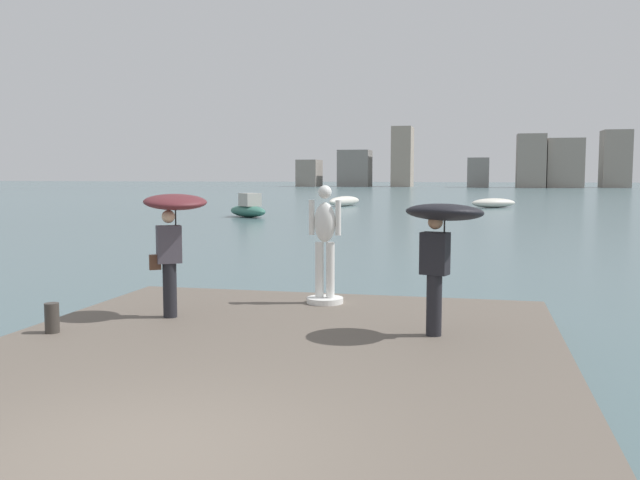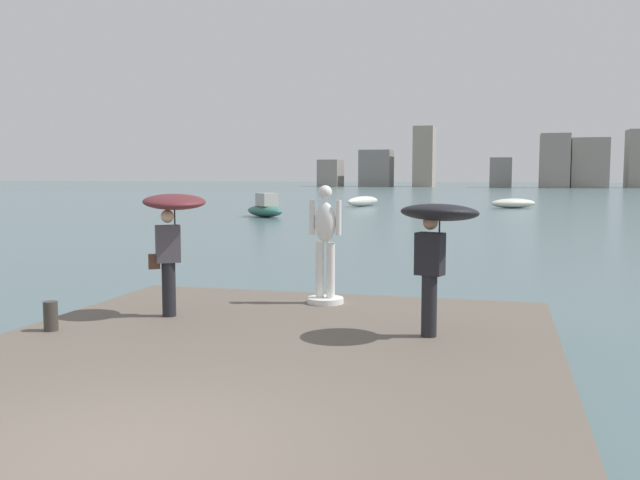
{
  "view_description": "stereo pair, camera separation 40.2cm",
  "coord_description": "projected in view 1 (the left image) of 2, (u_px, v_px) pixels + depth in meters",
  "views": [
    {
      "loc": [
        2.66,
        -4.99,
        2.69
      ],
      "look_at": [
        0.0,
        6.7,
        1.55
      ],
      "focal_mm": 38.74,
      "sensor_mm": 36.0,
      "label": 1
    },
    {
      "loc": [
        3.05,
        -4.9,
        2.69
      ],
      "look_at": [
        0.0,
        6.7,
        1.55
      ],
      "focal_mm": 38.74,
      "sensor_mm": 36.0,
      "label": 2
    }
  ],
  "objects": [
    {
      "name": "boat_far",
      "position": [
        344.0,
        201.0,
        58.6
      ],
      "size": [
        2.5,
        5.04,
        0.84
      ],
      "color": "silver",
      "rests_on": "ground"
    },
    {
      "name": "onlooker_right",
      "position": [
        442.0,
        229.0,
        9.68
      ],
      "size": [
        1.37,
        1.38,
        1.92
      ],
      "color": "black",
      "rests_on": "pier"
    },
    {
      "name": "onlooker_left",
      "position": [
        173.0,
        221.0,
        11.02
      ],
      "size": [
        1.4,
        1.4,
        2.02
      ],
      "color": "black",
      "rests_on": "pier"
    },
    {
      "name": "pier",
      "position": [
        239.0,
        389.0,
        8.05
      ],
      "size": [
        7.77,
        10.9,
        0.4
      ],
      "primitive_type": "cube",
      "color": "#60564C",
      "rests_on": "ground"
    },
    {
      "name": "boat_leftward",
      "position": [
        493.0,
        203.0,
        55.7
      ],
      "size": [
        4.03,
        3.04,
        0.76
      ],
      "color": "silver",
      "rests_on": "ground"
    },
    {
      "name": "mooring_bollard",
      "position": [
        52.0,
        318.0,
        10.0
      ],
      "size": [
        0.21,
        0.21,
        0.44
      ],
      "primitive_type": "cylinder",
      "color": "#38332D",
      "rests_on": "pier"
    },
    {
      "name": "statue_white_figure",
      "position": [
        325.0,
        250.0,
        12.25
      ],
      "size": [
        0.66,
        0.66,
        2.1
      ],
      "color": "white",
      "rests_on": "pier"
    },
    {
      "name": "ground_plane",
      "position": [
        434.0,
        216.0,
        44.52
      ],
      "size": [
        400.0,
        400.0,
        0.0
      ],
      "primitive_type": "plane",
      "color": "#4C666B"
    },
    {
      "name": "boat_mid",
      "position": [
        248.0,
        209.0,
        43.56
      ],
      "size": [
        3.62,
        3.34,
        1.51
      ],
      "color": "#336B5B",
      "rests_on": "ground"
    },
    {
      "name": "distant_skyline",
      "position": [
        470.0,
        163.0,
        145.33
      ],
      "size": [
        68.89,
        13.3,
        12.98
      ],
      "color": "gray",
      "rests_on": "ground"
    }
  ]
}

